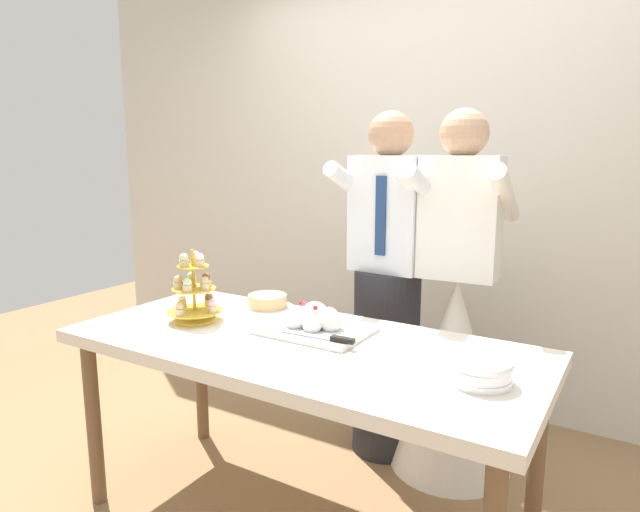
% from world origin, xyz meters
% --- Properties ---
extents(rear_wall, '(5.20, 0.10, 2.90)m').
position_xyz_m(rear_wall, '(0.00, 1.46, 1.45)').
color(rear_wall, beige).
rests_on(rear_wall, ground_plane).
extents(dessert_table, '(1.80, 0.80, 0.78)m').
position_xyz_m(dessert_table, '(0.00, 0.00, 0.70)').
color(dessert_table, silver).
rests_on(dessert_table, ground_plane).
extents(cupcake_stand, '(0.23, 0.23, 0.31)m').
position_xyz_m(cupcake_stand, '(-0.51, -0.02, 0.89)').
color(cupcake_stand, gold).
rests_on(cupcake_stand, dessert_table).
extents(main_cake_tray, '(0.44, 0.31, 0.13)m').
position_xyz_m(main_cake_tray, '(0.01, 0.11, 0.81)').
color(main_cake_tray, silver).
rests_on(main_cake_tray, dessert_table).
extents(plate_stack, '(0.20, 0.20, 0.08)m').
position_xyz_m(plate_stack, '(0.69, -0.04, 0.81)').
color(plate_stack, white).
rests_on(plate_stack, dessert_table).
extents(round_cake, '(0.24, 0.24, 0.07)m').
position_xyz_m(round_cake, '(-0.35, 0.28, 0.81)').
color(round_cake, white).
rests_on(round_cake, dessert_table).
extents(person_groom, '(0.48, 0.51, 1.66)m').
position_xyz_m(person_groom, '(0.04, 0.71, 0.75)').
color(person_groom, '#232328').
rests_on(person_groom, ground_plane).
extents(person_bride, '(0.56, 0.56, 1.66)m').
position_xyz_m(person_bride, '(0.37, 0.74, 0.58)').
color(person_bride, white).
rests_on(person_bride, ground_plane).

